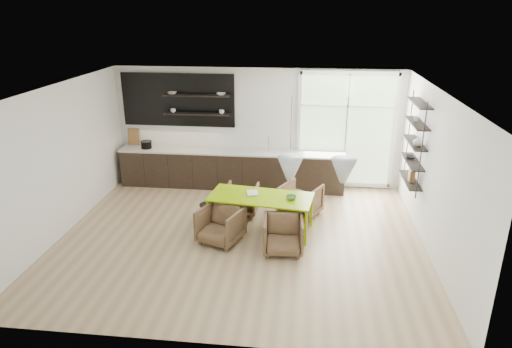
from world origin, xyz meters
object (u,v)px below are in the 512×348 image
armchair_back_right (301,200)px  wire_stool (208,211)px  dining_table (261,199)px  armchair_front_left (220,225)px  armchair_back_left (242,199)px  armchair_front_right (283,235)px

armchair_back_right → wire_stool: (-1.89, -0.65, -0.07)m
dining_table → wire_stool: bearing=-179.1°
armchair_back_right → armchair_front_left: 2.01m
dining_table → armchair_back_left: size_ratio=3.04×
armchair_front_right → armchair_back_left: bearing=118.3°
armchair_front_left → wire_stool: bearing=140.4°
wire_stool → armchair_back_right: bearing=18.9°
dining_table → wire_stool: size_ratio=4.76×
armchair_front_right → dining_table: bearing=118.1°
armchair_back_left → wire_stool: armchair_back_left is taller
armchair_back_left → armchair_back_right: armchair_back_right is taller
armchair_back_left → armchair_back_right: (1.27, -0.01, 0.04)m
armchair_front_left → armchair_front_right: (1.21, -0.24, -0.01)m
dining_table → armchair_back_right: bearing=52.6°
dining_table → armchair_front_right: 1.01m
armchair_back_left → armchair_back_right: size_ratio=0.90×
armchair_front_left → armchair_back_left: bearing=101.5°
armchair_back_right → wire_stool: bearing=45.7°
armchair_back_left → wire_stool: 0.90m
armchair_back_left → wire_stool: bearing=49.0°
armchair_back_left → armchair_front_left: (-0.22, -1.36, 0.03)m
armchair_front_right → wire_stool: bearing=146.2°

